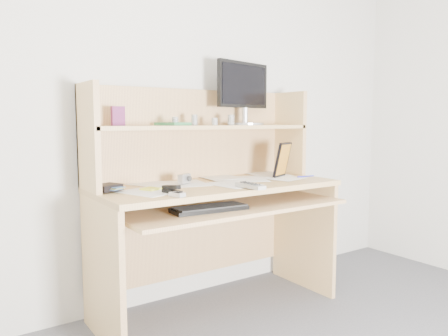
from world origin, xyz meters
TOP-DOWN VIEW (x-y plane):
  - back_wall at (0.00, 1.80)m, footprint 3.60×0.04m
  - desk at (0.00, 1.56)m, footprint 1.40×0.70m
  - paper_clutter at (0.00, 1.48)m, footprint 1.32×0.54m
  - keyboard at (-0.19, 1.27)m, footprint 0.41×0.18m
  - tv_remote at (0.04, 1.22)m, footprint 0.06×0.20m
  - flip_phone at (-0.40, 1.22)m, footprint 0.06×0.09m
  - stapler at (-0.38, 1.31)m, footprint 0.06×0.13m
  - wallet at (-0.62, 1.56)m, footprint 0.16×0.14m
  - sticky_note_pad at (-0.41, 1.48)m, footprint 0.11×0.11m
  - digital_camera at (-0.17, 1.56)m, footprint 0.09×0.07m
  - game_case at (0.48, 1.47)m, footprint 0.15×0.08m
  - blue_pen at (0.60, 1.38)m, footprint 0.13×0.02m
  - card_box at (-0.51, 1.67)m, footprint 0.08×0.03m
  - shelf_book at (-0.20, 1.64)m, footprint 0.16×0.20m
  - chip_stack_a at (-0.21, 1.59)m, footprint 0.05×0.05m
  - chip_stack_b at (0.18, 1.60)m, footprint 0.05×0.05m
  - chip_stack_c at (0.06, 1.60)m, footprint 0.05×0.05m
  - chip_stack_d at (-0.07, 1.62)m, footprint 0.04×0.04m
  - monitor at (0.33, 1.67)m, footprint 0.45×0.23m

SIDE VIEW (x-z plane):
  - keyboard at x=-0.19m, z-range 0.65..0.68m
  - desk at x=0.00m, z-range 0.04..1.34m
  - paper_clutter at x=0.00m, z-range 0.75..0.76m
  - sticky_note_pad at x=-0.41m, z-range 0.75..0.76m
  - blue_pen at x=0.60m, z-range 0.76..0.76m
  - tv_remote at x=0.04m, z-range 0.76..0.78m
  - flip_phone at x=-0.40m, z-range 0.76..0.78m
  - wallet at x=-0.62m, z-range 0.76..0.79m
  - stapler at x=-0.38m, z-range 0.76..0.79m
  - digital_camera at x=-0.17m, z-range 0.76..0.81m
  - game_case at x=0.48m, z-range 0.76..0.97m
  - shelf_book at x=-0.20m, z-range 1.08..1.10m
  - chip_stack_c at x=0.06m, z-range 1.08..1.13m
  - chip_stack_a at x=-0.21m, z-range 1.08..1.13m
  - chip_stack_d at x=-0.07m, z-range 1.08..1.14m
  - chip_stack_b at x=0.18m, z-range 1.08..1.14m
  - card_box at x=-0.51m, z-range 1.08..1.18m
  - back_wall at x=0.00m, z-range 0.00..2.50m
  - monitor at x=0.33m, z-range 1.09..1.49m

